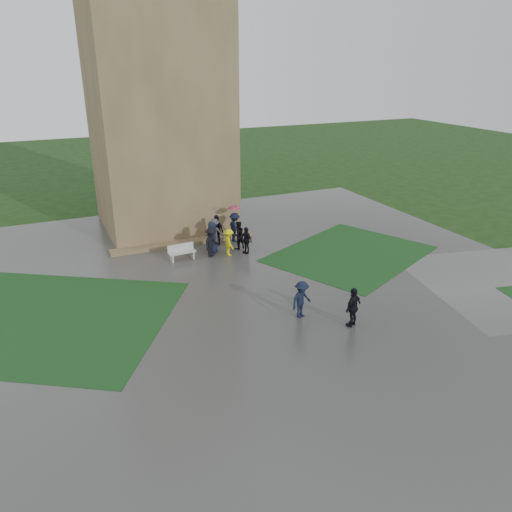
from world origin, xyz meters
name	(u,v)px	position (x,y,z in m)	size (l,w,h in m)	color
ground	(253,321)	(0.00, 0.00, 0.00)	(120.00, 120.00, 0.00)	black
plaza	(236,302)	(0.00, 2.00, 0.01)	(34.00, 34.00, 0.02)	#343432
lawn_inset_left	(42,319)	(-8.50, 4.00, 0.03)	(11.00, 9.00, 0.01)	#123415
lawn_inset_right	(350,254)	(8.50, 5.00, 0.03)	(9.00, 7.00, 0.01)	#123415
tower	(156,89)	(0.00, 15.00, 9.00)	(8.00, 8.00, 18.00)	brown
tower_plinth	(184,243)	(0.00, 10.60, 0.13)	(9.00, 0.80, 0.22)	brown
bench	(182,252)	(-0.82, 8.24, 0.49)	(1.60, 0.61, 0.91)	#B2B3AE
visitor_cluster	(224,233)	(2.03, 8.93, 1.03)	(3.22, 3.29, 2.48)	black
pedestrian_mid	(301,299)	(2.10, -0.55, 0.88)	(1.11, 0.57, 1.72)	black
pedestrian_near	(353,307)	(3.73, -2.15, 0.91)	(1.05, 0.60, 1.79)	black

